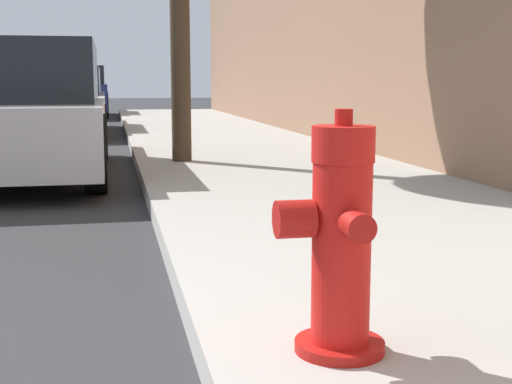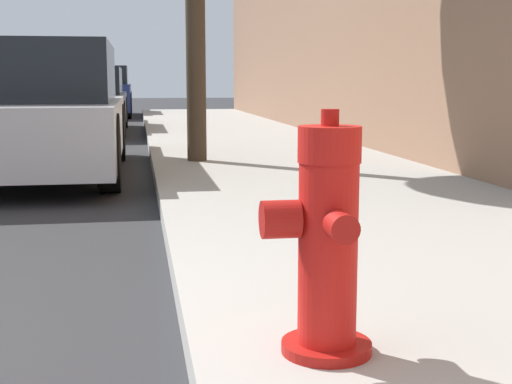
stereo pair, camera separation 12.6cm
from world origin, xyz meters
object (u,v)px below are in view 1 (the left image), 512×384
at_px(parked_car_near, 16,113).
at_px(parked_car_far, 74,92).
at_px(parked_car_mid, 59,101).
at_px(fire_hydrant, 339,243).

bearing_deg(parked_car_near, parked_car_far, 90.01).
height_order(parked_car_near, parked_car_far, parked_car_far).
bearing_deg(parked_car_mid, fire_hydrant, -82.25).
xyz_separation_m(parked_car_mid, parked_car_far, (-0.03, 6.46, 0.07)).
distance_m(parked_car_near, parked_car_far, 12.81).
bearing_deg(parked_car_near, fire_hydrant, -73.70).
height_order(fire_hydrant, parked_car_far, parked_car_far).
bearing_deg(fire_hydrant, parked_car_far, 95.14).
height_order(fire_hydrant, parked_car_near, parked_car_near).
bearing_deg(parked_car_far, parked_car_near, -89.99).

